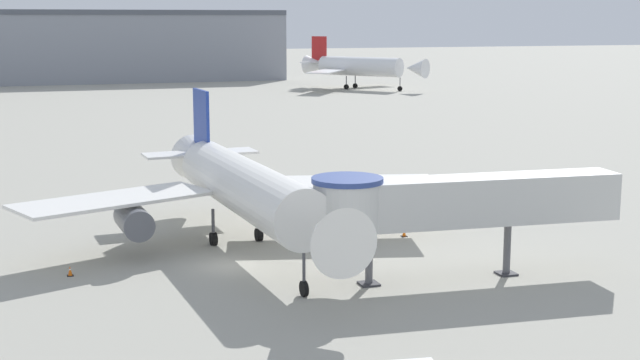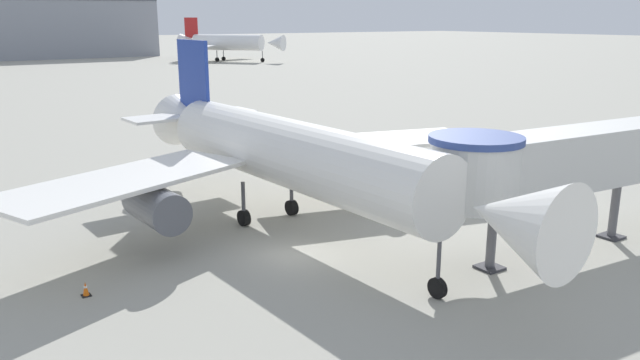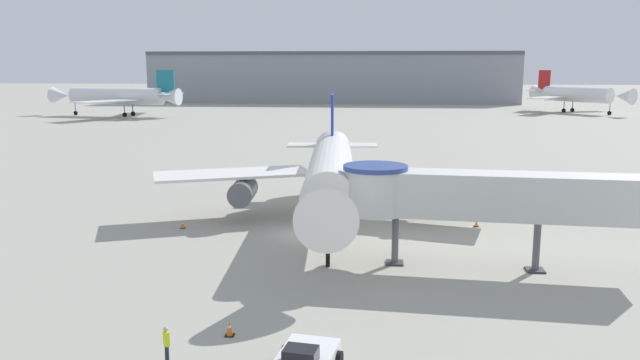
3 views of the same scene
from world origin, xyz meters
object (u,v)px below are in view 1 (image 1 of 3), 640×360
object	(u,v)px
traffic_cone_starboard_wing	(404,232)
background_jet_red_tail	(358,66)
jet_bridge	(446,201)
main_airplane	(244,188)
traffic_cone_port_wing	(70,271)

from	to	relation	value
traffic_cone_starboard_wing	background_jet_red_tail	bearing A→B (deg)	70.36
traffic_cone_starboard_wing	background_jet_red_tail	world-z (taller)	background_jet_red_tail
traffic_cone_starboard_wing	jet_bridge	bearing A→B (deg)	-101.13
main_airplane	traffic_cone_starboard_wing	distance (m)	12.25
traffic_cone_port_wing	jet_bridge	bearing A→B (deg)	-20.27
traffic_cone_port_wing	traffic_cone_starboard_wing	world-z (taller)	traffic_cone_starboard_wing
main_airplane	jet_bridge	distance (m)	14.20
jet_bridge	traffic_cone_port_wing	size ratio (longest dim) A/B	29.63
jet_bridge	traffic_cone_starboard_wing	bearing A→B (deg)	83.38
traffic_cone_port_wing	traffic_cone_starboard_wing	distance (m)	23.22
jet_bridge	background_jet_red_tail	size ratio (longest dim) A/B	0.66
traffic_cone_port_wing	background_jet_red_tail	world-z (taller)	background_jet_red_tail
main_airplane	traffic_cone_port_wing	size ratio (longest dim) A/B	48.09
jet_bridge	traffic_cone_port_wing	world-z (taller)	jet_bridge
main_airplane	traffic_cone_starboard_wing	size ratio (longest dim) A/B	46.94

